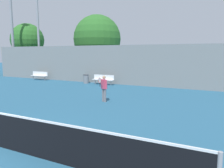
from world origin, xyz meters
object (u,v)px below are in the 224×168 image
at_px(tennis_player, 104,87).
at_px(light_pole_center_back, 37,15).
at_px(bench_courtside_near, 103,79).
at_px(trash_bin, 86,79).
at_px(tree_dark_dense, 27,40).
at_px(bench_courtside_far, 39,75).
at_px(tree_green_broad, 97,39).
at_px(light_pole_far_right, 12,25).

xyz_separation_m(tennis_player, light_pole_center_back, (-11.90, 7.18, 5.93)).
height_order(bench_courtside_near, trash_bin, bench_courtside_near).
relative_size(tennis_player, trash_bin, 1.89).
bearing_deg(trash_bin, light_pole_center_back, 170.37).
bearing_deg(light_pole_center_back, tree_dark_dense, 146.63).
height_order(bench_courtside_far, tree_dark_dense, tree_dark_dense).
bearing_deg(tree_dark_dense, tennis_player, -31.85).
bearing_deg(tree_green_broad, bench_courtside_near, -56.15).
relative_size(tennis_player, light_pole_far_right, 0.14).
distance_m(tennis_player, light_pole_far_right, 18.59).
distance_m(light_pole_center_back, trash_bin, 9.38).
distance_m(trash_bin, tree_dark_dense, 14.10).
bearing_deg(light_pole_far_right, trash_bin, -7.20).
relative_size(trash_bin, tree_green_broad, 0.11).
xyz_separation_m(bench_courtside_far, light_pole_far_right, (-5.35, 1.40, 5.50)).
distance_m(light_pole_far_right, trash_bin, 12.53).
bearing_deg(bench_courtside_near, light_pole_far_right, 173.81).
xyz_separation_m(light_pole_far_right, trash_bin, (11.11, -1.40, -5.64)).
relative_size(tennis_player, tree_green_broad, 0.21).
xyz_separation_m(tennis_player, trash_bin, (-5.13, 6.03, -0.45)).
distance_m(light_pole_far_right, tree_green_broad, 10.11).
bearing_deg(tennis_player, tree_green_broad, 152.39).
distance_m(bench_courtside_far, light_pole_center_back, 6.43).
height_order(trash_bin, tree_green_broad, tree_green_broad).
relative_size(bench_courtside_near, trash_bin, 2.48).
relative_size(tennis_player, bench_courtside_near, 0.76).
bearing_deg(light_pole_center_back, bench_courtside_near, -7.60).
bearing_deg(light_pole_far_right, light_pole_center_back, -3.36).
bearing_deg(trash_bin, tennis_player, -49.62).
bearing_deg(bench_courtside_near, tennis_player, -61.32).
bearing_deg(bench_courtside_far, tennis_player, -28.98).
bearing_deg(trash_bin, tree_green_broad, 110.85).
relative_size(tennis_player, bench_courtside_far, 0.77).
bearing_deg(light_pole_far_right, bench_courtside_far, -14.70).
bearing_deg(tennis_player, bench_courtside_far, -177.98).
relative_size(tennis_player, light_pole_center_back, 0.13).
height_order(trash_bin, tree_dark_dense, tree_dark_dense).
height_order(light_pole_far_right, tree_dark_dense, light_pole_far_right).
xyz_separation_m(light_pole_center_back, tree_dark_dense, (-5.77, 3.80, -2.26)).
distance_m(bench_courtside_near, tree_green_broad, 8.56).
height_order(bench_courtside_near, light_pole_far_right, light_pole_far_right).
height_order(light_pole_far_right, light_pole_center_back, light_pole_center_back).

